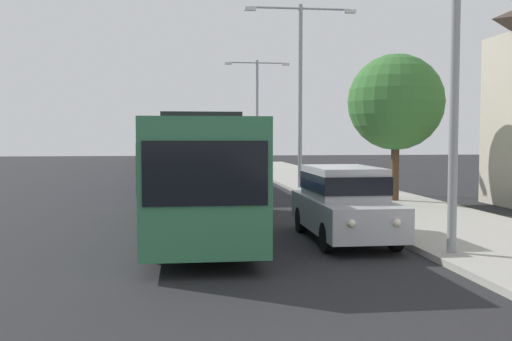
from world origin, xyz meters
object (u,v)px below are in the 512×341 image
object	(u,v)px
streetlamp_far	(257,104)
roadside_tree	(396,102)
bus_fourth_in_line	(186,147)
streetlamp_mid	(300,78)
bus_rear	(185,145)
bus_middle	(187,150)
streetlamp_near	(456,24)
white_suv	(344,200)
bus_lead	(197,172)
bus_second_in_line	(190,156)

from	to	relation	value
streetlamp_far	roadside_tree	size ratio (longest dim) A/B	1.45
bus_fourth_in_line	streetlamp_mid	xyz separation A→B (m)	(5.40, -27.63, 3.87)
bus_rear	bus_middle	bearing A→B (deg)	-90.00
roadside_tree	streetlamp_near	bearing A→B (deg)	-103.83
white_suv	bus_lead	bearing A→B (deg)	152.95
bus_fourth_in_line	bus_rear	distance (m)	12.77
bus_middle	roadside_tree	size ratio (longest dim) A/B	2.00
bus_rear	streetlamp_mid	xyz separation A→B (m)	(5.40, -40.40, 3.87)
bus_second_in_line	bus_fourth_in_line	world-z (taller)	same
bus_lead	streetlamp_far	world-z (taller)	streetlamp_far
bus_middle	roadside_tree	xyz separation A→B (m)	(7.97, -21.07, 2.33)
bus_lead	bus_middle	distance (m)	27.02
bus_middle	white_suv	size ratio (longest dim) A/B	2.36
bus_lead	roadside_tree	size ratio (longest dim) A/B	2.03
bus_fourth_in_line	streetlamp_far	size ratio (longest dim) A/B	1.34
bus_lead	streetlamp_near	xyz separation A→B (m)	(5.40, -4.49, 3.39)
white_suv	streetlamp_far	bearing A→B (deg)	86.84
bus_lead	bus_rear	size ratio (longest dim) A/B	0.96
bus_rear	streetlamp_near	xyz separation A→B (m)	(5.40, -57.10, 3.39)
streetlamp_near	bus_second_in_line	bearing A→B (deg)	106.71
bus_second_in_line	streetlamp_near	bearing A→B (deg)	-73.29
bus_middle	streetlamp_near	xyz separation A→B (m)	(5.40, -31.51, 3.39)
bus_fourth_in_line	bus_rear	xyz separation A→B (m)	(0.00, 12.77, 0.00)
roadside_tree	streetlamp_mid	bearing A→B (deg)	112.31
streetlamp_near	streetlamp_mid	xyz separation A→B (m)	(-0.00, 16.70, 0.48)
white_suv	roadside_tree	xyz separation A→B (m)	(4.27, 7.83, 2.99)
bus_second_in_line	streetlamp_near	xyz separation A→B (m)	(5.40, -17.98, 3.39)
bus_rear	streetlamp_near	size ratio (longest dim) A/B	1.51
bus_lead	bus_rear	distance (m)	52.61
bus_fourth_in_line	streetlamp_mid	size ratio (longest dim) A/B	1.25
roadside_tree	white_suv	bearing A→B (deg)	-118.59
bus_middle	bus_rear	distance (m)	25.59
bus_rear	roadside_tree	size ratio (longest dim) A/B	2.12
streetlamp_mid	bus_rear	bearing A→B (deg)	97.61
streetlamp_mid	roadside_tree	world-z (taller)	streetlamp_mid
bus_middle	streetlamp_far	world-z (taller)	streetlamp_far
white_suv	streetlamp_far	xyz separation A→B (m)	(1.70, 30.80, 4.17)
bus_second_in_line	streetlamp_far	distance (m)	16.72
white_suv	streetlamp_mid	world-z (taller)	streetlamp_mid
bus_fourth_in_line	bus_rear	bearing A→B (deg)	90.00
bus_second_in_line	streetlamp_far	world-z (taller)	streetlamp_far
streetlamp_near	streetlamp_mid	size ratio (longest dim) A/B	0.90
bus_second_in_line	bus_fourth_in_line	size ratio (longest dim) A/B	1.05
white_suv	streetlamp_near	xyz separation A→B (m)	(1.70, -2.61, 4.05)
bus_middle	white_suv	distance (m)	29.15
streetlamp_mid	streetlamp_near	bearing A→B (deg)	-90.00
bus_rear	white_suv	world-z (taller)	bus_rear
streetlamp_mid	roadside_tree	size ratio (longest dim) A/B	1.55
bus_fourth_in_line	bus_rear	size ratio (longest dim) A/B	0.92
bus_middle	roadside_tree	bearing A→B (deg)	-69.29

